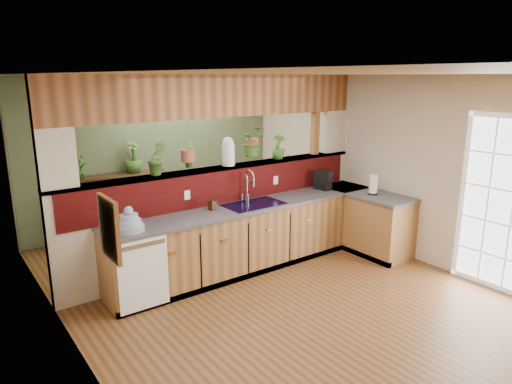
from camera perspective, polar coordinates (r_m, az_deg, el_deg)
ground at (r=5.62m, az=3.60°, el=-13.02°), size 4.60×7.00×0.01m
ceiling at (r=5.00m, az=4.07°, el=14.53°), size 4.60×7.00×0.01m
wall_back at (r=8.10m, az=-12.37°, el=4.88°), size 4.60×0.02×2.60m
wall_left at (r=4.13m, az=-21.54°, el=-4.75°), size 0.02×7.00×2.60m
wall_right at (r=6.84m, az=18.77°, el=2.76°), size 0.02×7.00×2.60m
pass_through_partition at (r=6.26m, az=-3.94°, el=1.46°), size 4.60×0.21×2.60m
pass_through_ledge at (r=6.21m, az=-4.21°, el=3.04°), size 4.60×0.21×0.04m
header_beam at (r=6.10m, az=-4.38°, el=11.88°), size 4.60×0.15×0.55m
sage_backwall at (r=8.08m, az=-12.31°, el=4.86°), size 4.55×0.02×2.55m
countertop at (r=6.56m, az=4.42°, el=-4.70°), size 4.14×1.52×0.90m
dishwasher at (r=5.25m, az=-13.89°, el=-9.96°), size 0.58×0.03×0.82m
navy_sink at (r=6.17m, az=-0.30°, el=-2.23°), size 0.82×0.50×0.18m
french_door at (r=6.23m, az=28.18°, el=-1.62°), size 0.06×1.02×2.16m
framed_print at (r=3.32m, az=-17.82°, el=-4.39°), size 0.04×0.35×0.45m
faucet at (r=6.23m, az=-0.95°, el=0.97°), size 0.20×0.20×0.45m
dish_stack at (r=5.27m, az=-15.56°, el=-3.79°), size 0.33×0.33×0.29m
soap_dispenser at (r=5.89m, az=-5.50°, el=-1.40°), size 0.10×0.10×0.18m
coffee_maker at (r=7.00m, az=8.42°, el=1.40°), size 0.15×0.26×0.29m
paper_towel at (r=6.85m, az=14.46°, el=0.88°), size 0.15×0.15×0.31m
glass_jar at (r=6.22m, az=-3.49°, el=5.09°), size 0.17×0.17×0.39m
ledge_plant_left at (r=5.73m, az=-12.29°, el=4.20°), size 0.26×0.22×0.43m
ledge_plant_right at (r=6.73m, az=2.78°, el=5.70°), size 0.26×0.26×0.37m
hanging_plant_a at (r=5.89m, az=-8.53°, el=6.05°), size 0.24×0.21×0.54m
hanging_plant_b at (r=6.41m, az=-0.51°, el=7.91°), size 0.38×0.33×0.54m
shelving_console at (r=7.74m, az=-17.04°, el=-1.93°), size 1.70×0.81×1.10m
shelf_plant_a at (r=7.42m, az=-21.21°, el=3.09°), size 0.25×0.20×0.42m
shelf_plant_b at (r=7.67m, az=-15.17°, el=4.26°), size 0.38×0.38×0.52m
floor_plant at (r=7.50m, az=-3.04°, el=-2.75°), size 0.70×0.61×0.76m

